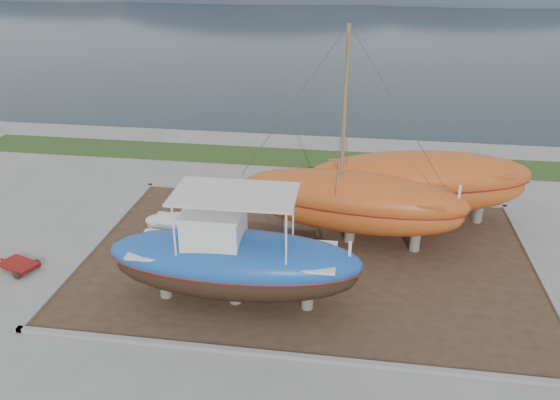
% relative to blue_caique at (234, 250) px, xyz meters
% --- Properties ---
extents(ground, '(140.00, 140.00, 0.00)m').
position_rel_blue_caique_xyz_m(ground, '(2.28, -0.52, -2.22)').
color(ground, gray).
rests_on(ground, ground).
extents(dirt_patch, '(18.00, 12.00, 0.06)m').
position_rel_blue_caique_xyz_m(dirt_patch, '(2.28, 3.48, -2.19)').
color(dirt_patch, '#422D1E').
rests_on(dirt_patch, ground).
extents(curb_frame, '(18.60, 12.60, 0.15)m').
position_rel_blue_caique_xyz_m(curb_frame, '(2.28, 3.48, -2.15)').
color(curb_frame, gray).
rests_on(curb_frame, ground).
extents(grass_strip, '(44.00, 3.00, 0.08)m').
position_rel_blue_caique_xyz_m(grass_strip, '(2.28, 14.98, -2.18)').
color(grass_strip, '#284219').
rests_on(grass_strip, ground).
extents(sea, '(260.00, 100.00, 0.04)m').
position_rel_blue_caique_xyz_m(sea, '(2.28, 69.48, -2.22)').
color(sea, '#16252D').
rests_on(sea, ground).
extents(blue_caique, '(9.01, 2.89, 4.32)m').
position_rel_blue_caique_xyz_m(blue_caique, '(0.00, 0.00, 0.00)').
color(blue_caique, blue).
rests_on(blue_caique, dirt_patch).
extents(white_dinghy, '(3.97, 1.54, 1.19)m').
position_rel_blue_caique_xyz_m(white_dinghy, '(-2.95, 4.13, -1.57)').
color(white_dinghy, white).
rests_on(white_dinghy, dirt_patch).
extents(orange_sailboat, '(9.89, 4.11, 9.09)m').
position_rel_blue_caique_xyz_m(orange_sailboat, '(3.92, 5.09, 2.38)').
color(orange_sailboat, '#BB511C').
rests_on(orange_sailboat, dirt_patch).
extents(orange_bare_hull, '(10.48, 4.68, 3.31)m').
position_rel_blue_caique_xyz_m(orange_bare_hull, '(6.87, 7.32, -0.50)').
color(orange_bare_hull, '#BB511C').
rests_on(orange_bare_hull, dirt_patch).
extents(red_trailer, '(2.43, 1.76, 0.31)m').
position_rel_blue_caique_xyz_m(red_trailer, '(-9.03, 0.91, -2.07)').
color(red_trailer, maroon).
rests_on(red_trailer, ground).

